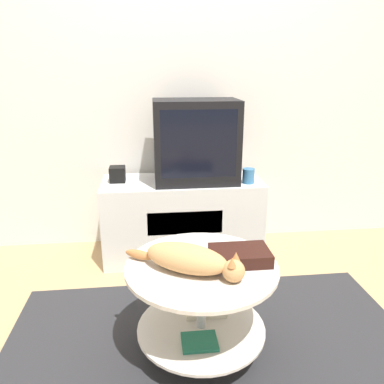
% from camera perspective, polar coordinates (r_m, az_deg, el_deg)
% --- Properties ---
extents(ground_plane, '(12.00, 12.00, 0.00)m').
position_cam_1_polar(ground_plane, '(2.02, 2.79, -22.16)').
color(ground_plane, tan).
extents(wall_back, '(8.00, 0.05, 2.60)m').
position_cam_1_polar(wall_back, '(2.80, -1.07, 18.19)').
color(wall_back, silver).
rests_on(wall_back, ground_plane).
extents(rug, '(2.02, 1.10, 0.02)m').
position_cam_1_polar(rug, '(2.01, 2.79, -21.95)').
color(rug, '#28282B').
rests_on(rug, ground_plane).
extents(tv_stand, '(1.10, 0.44, 0.57)m').
position_cam_1_polar(tv_stand, '(2.69, -1.47, -4.03)').
color(tv_stand, silver).
rests_on(tv_stand, ground_plane).
extents(tv, '(0.56, 0.35, 0.55)m').
position_cam_1_polar(tv, '(2.52, 0.58, 7.71)').
color(tv, black).
rests_on(tv, tv_stand).
extents(speaker, '(0.10, 0.10, 0.10)m').
position_cam_1_polar(speaker, '(2.61, -11.28, 2.68)').
color(speaker, black).
rests_on(speaker, tv_stand).
extents(mug, '(0.08, 0.08, 0.10)m').
position_cam_1_polar(mug, '(2.56, 8.59, 2.45)').
color(mug, teal).
rests_on(mug, tv_stand).
extents(coffee_table, '(0.68, 0.68, 0.46)m').
position_cam_1_polar(coffee_table, '(1.78, 1.45, -15.65)').
color(coffee_table, '#B2B2B7').
rests_on(coffee_table, rug).
extents(dvd_box, '(0.27, 0.17, 0.06)m').
position_cam_1_polar(dvd_box, '(1.72, 7.27, -9.58)').
color(dvd_box, black).
rests_on(dvd_box, coffee_table).
extents(cat, '(0.51, 0.33, 0.12)m').
position_cam_1_polar(cat, '(1.61, -0.33, -10.21)').
color(cat, tan).
rests_on(cat, coffee_table).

